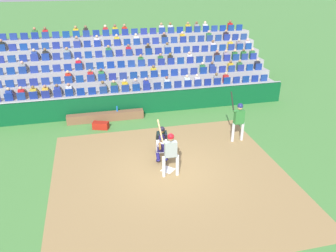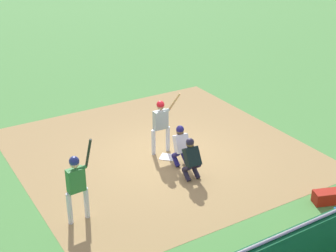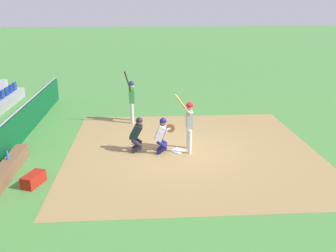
% 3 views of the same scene
% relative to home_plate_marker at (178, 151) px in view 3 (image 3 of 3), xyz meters
% --- Properties ---
extents(ground_plane, '(160.00, 160.00, 0.00)m').
position_rel_home_plate_marker_xyz_m(ground_plane, '(0.00, 0.00, -0.02)').
color(ground_plane, '#4A883E').
extents(infield_dirt_patch, '(8.86, 8.79, 0.01)m').
position_rel_home_plate_marker_xyz_m(infield_dirt_patch, '(0.00, 0.50, -0.01)').
color(infield_dirt_patch, '#9C7E4D').
rests_on(infield_dirt_patch, ground_plane).
extents(home_plate_marker, '(0.62, 0.62, 0.02)m').
position_rel_home_plate_marker_xyz_m(home_plate_marker, '(0.00, 0.00, 0.00)').
color(home_plate_marker, white).
rests_on(home_plate_marker, infield_dirt_patch).
extents(batter_at_plate, '(0.72, 0.70, 2.16)m').
position_rel_home_plate_marker_xyz_m(batter_at_plate, '(0.00, 0.39, 1.10)').
color(batter_at_plate, silver).
rests_on(batter_at_plate, ground_plane).
extents(catcher_crouching, '(0.49, 0.72, 1.30)m').
position_rel_home_plate_marker_xyz_m(catcher_crouching, '(0.12, -0.57, 0.71)').
color(catcher_crouching, navy).
rests_on(catcher_crouching, ground_plane).
extents(home_plate_umpire, '(0.47, 0.49, 1.27)m').
position_rel_home_plate_marker_xyz_m(home_plate_umpire, '(-0.08, -1.43, 0.68)').
color(home_plate_umpire, '#201C2D').
rests_on(home_plate_umpire, ground_plane).
extents(dugout_wall, '(16.31, 0.24, 1.21)m').
position_rel_home_plate_marker_xyz_m(dugout_wall, '(0.00, -5.89, 0.56)').
color(dugout_wall, '#0B4C25').
rests_on(dugout_wall, ground_plane).
extents(dugout_bench, '(3.91, 0.40, 0.44)m').
position_rel_home_plate_marker_xyz_m(dugout_bench, '(2.03, -5.34, 0.20)').
color(dugout_bench, brown).
rests_on(dugout_bench, ground_plane).
extents(water_bottle_on_bench, '(0.07, 0.07, 0.28)m').
position_rel_home_plate_marker_xyz_m(water_bottle_on_bench, '(1.42, -5.38, 0.56)').
color(water_bottle_on_bench, blue).
rests_on(water_bottle_on_bench, dugout_bench).
extents(equipment_duffel_bag, '(0.84, 0.60, 0.35)m').
position_rel_home_plate_marker_xyz_m(equipment_duffel_bag, '(2.33, -4.41, 0.16)').
color(equipment_duffel_bag, '#A21E12').
rests_on(equipment_duffel_bag, ground_plane).
extents(on_deck_batter, '(0.70, 0.42, 2.32)m').
position_rel_home_plate_marker_xyz_m(on_deck_batter, '(-3.64, -1.68, 1.13)').
color(on_deck_batter, silver).
rests_on(on_deck_batter, ground_plane).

